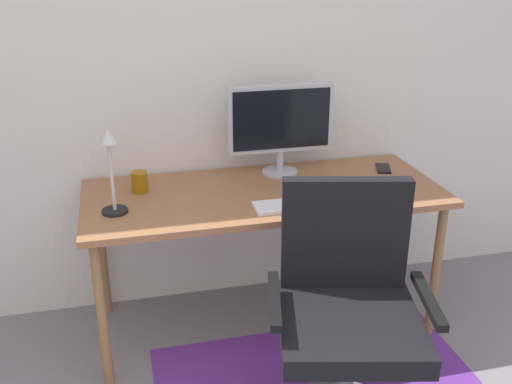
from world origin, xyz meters
name	(u,v)px	position (x,y,z in m)	size (l,w,h in m)	color
wall_back	(140,57)	(0.00, 2.20, 1.30)	(6.00, 0.10, 2.60)	silver
desk	(264,203)	(0.51, 1.78, 0.67)	(1.67, 0.70, 0.73)	#96623E
monitor	(281,122)	(0.64, 1.99, 0.99)	(0.53, 0.18, 0.45)	#B2B2B7
keyboard	(302,204)	(0.62, 1.56, 0.74)	(0.43, 0.13, 0.02)	white
computer_mouse	(369,195)	(0.94, 1.57, 0.75)	(0.06, 0.10, 0.03)	black
coffee_cup	(140,182)	(-0.06, 1.90, 0.78)	(0.08, 0.08, 0.10)	#935B0A
cell_phone	(383,168)	(1.17, 1.92, 0.73)	(0.07, 0.14, 0.01)	black
desk_lamp	(110,163)	(-0.18, 1.69, 0.96)	(0.11, 0.11, 0.37)	black
office_chair	(346,328)	(0.64, 1.04, 0.44)	(0.66, 0.62, 0.99)	slate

